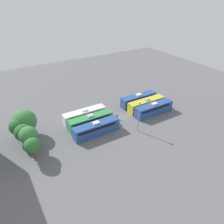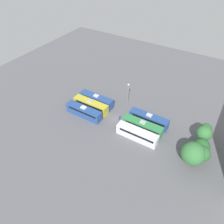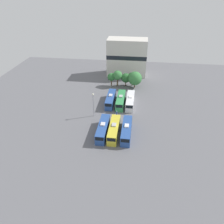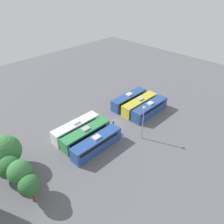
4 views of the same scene
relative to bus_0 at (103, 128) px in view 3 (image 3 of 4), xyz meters
name	(u,v)px [view 3 (image 3 of 4)]	position (x,y,z in m)	size (l,w,h in m)	color
ground_plane	(118,117)	(3.30, 8.97, -1.65)	(113.47, 113.47, 0.00)	slate
bus_0	(103,128)	(0.00, 0.00, 0.00)	(2.62, 11.47, 3.36)	#284C93
bus_1	(114,129)	(3.16, 0.07, 0.00)	(2.62, 11.47, 3.36)	gold
bus_2	(127,130)	(6.74, 0.12, 0.00)	(2.62, 11.47, 3.36)	#284C93
bus_3	(111,99)	(-0.25, 18.01, 0.00)	(2.62, 11.47, 3.36)	#284C93
bus_4	(121,100)	(3.38, 17.72, 0.00)	(2.62, 11.47, 3.36)	#338C4C
bus_5	(130,100)	(6.74, 17.78, 0.00)	(2.62, 11.47, 3.36)	silver
worker_person	(117,113)	(2.80, 10.12, -0.86)	(0.36, 0.36, 1.69)	navy
light_pole	(93,101)	(-4.47, 8.81, 3.83)	(0.60, 0.60, 8.12)	gray
tree_0	(111,77)	(-1.95, 32.88, 2.19)	(3.24, 3.24, 5.49)	brown
tree_1	(118,75)	(0.55, 32.93, 3.01)	(3.82, 3.82, 6.63)	brown
tree_2	(126,78)	(3.92, 33.46, 1.86)	(3.82, 3.82, 5.43)	brown
tree_3	(132,77)	(6.50, 34.08, 2.21)	(3.82, 3.82, 5.77)	brown
tree_4	(135,78)	(7.69, 32.34, 2.34)	(5.54, 5.54, 6.76)	brown
depot_building	(127,57)	(3.28, 46.46, 6.52)	(17.45, 8.56, 16.17)	beige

